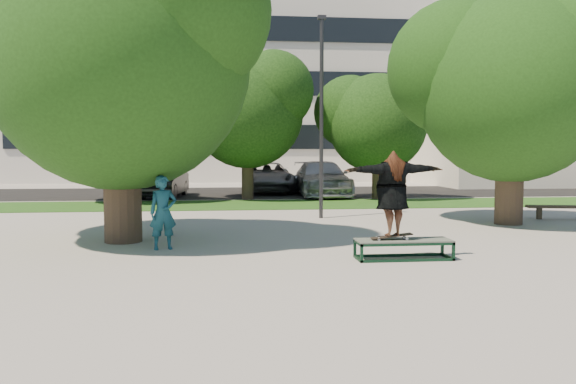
{
  "coord_description": "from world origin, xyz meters",
  "views": [
    {
      "loc": [
        -1.84,
        -11.91,
        2.04
      ],
      "look_at": [
        -0.49,
        0.6,
        1.13
      ],
      "focal_mm": 35.0,
      "sensor_mm": 36.0,
      "label": 1
    }
  ],
  "objects": [
    {
      "name": "car_silver_b",
      "position": [
        2.44,
        13.5,
        0.79
      ],
      "size": [
        2.25,
        5.48,
        1.59
      ],
      "primitive_type": "imported",
      "rotation": [
        0.0,
        0.0,
        -0.0
      ],
      "color": "#A4A4A9",
      "rests_on": "asphalt_strip"
    },
    {
      "name": "bench",
      "position": [
        8.5,
        3.85,
        0.35
      ],
      "size": [
        2.73,
        0.89,
        0.42
      ],
      "rotation": [
        0.0,
        0.0,
        -0.2
      ],
      "color": "#483D2B",
      "rests_on": "ground"
    },
    {
      "name": "bystander",
      "position": [
        -3.18,
        -0.11,
        0.77
      ],
      "size": [
        0.65,
        0.52,
        1.55
      ],
      "primitive_type": "imported",
      "rotation": [
        0.0,
        0.0,
        0.3
      ],
      "color": "#174A59",
      "rests_on": "ground"
    },
    {
      "name": "grass_strip",
      "position": [
        1.0,
        9.5,
        0.01
      ],
      "size": [
        30.0,
        4.0,
        0.02
      ],
      "primitive_type": "cube",
      "color": "#184B15",
      "rests_on": "ground"
    },
    {
      "name": "car_grey",
      "position": [
        0.13,
        16.03,
        0.75
      ],
      "size": [
        2.6,
        5.42,
        1.49
      ],
      "primitive_type": "imported",
      "rotation": [
        0.0,
        0.0,
        -0.02
      ],
      "color": "slate",
      "rests_on": "asphalt_strip"
    },
    {
      "name": "bg_tree_mid",
      "position": [
        -1.08,
        12.08,
        4.02
      ],
      "size": [
        5.76,
        4.92,
        6.24
      ],
      "color": "#38281E",
      "rests_on": "ground"
    },
    {
      "name": "tree_right",
      "position": [
        5.92,
        3.08,
        4.09
      ],
      "size": [
        6.24,
        5.33,
        6.51
      ],
      "color": "#38281E",
      "rests_on": "ground"
    },
    {
      "name": "bg_tree_right",
      "position": [
        4.43,
        11.57,
        3.49
      ],
      "size": [
        5.04,
        4.31,
        5.43
      ],
      "color": "#38281E",
      "rests_on": "ground"
    },
    {
      "name": "side_building",
      "position": [
        18.0,
        22.0,
        4.0
      ],
      "size": [
        15.0,
        10.0,
        8.0
      ],
      "primitive_type": "cube",
      "color": "silver",
      "rests_on": "ground"
    },
    {
      "name": "asphalt_strip",
      "position": [
        0.0,
        16.0,
        0.01
      ],
      "size": [
        40.0,
        8.0,
        0.01
      ],
      "primitive_type": "cube",
      "color": "black",
      "rests_on": "ground"
    },
    {
      "name": "skater_rig",
      "position": [
        1.23,
        -1.68,
        1.25
      ],
      "size": [
        2.02,
        0.78,
        1.68
      ],
      "rotation": [
        0.0,
        0.0,
        3.27
      ],
      "color": "white",
      "rests_on": "grind_box"
    },
    {
      "name": "tree_left",
      "position": [
        -4.29,
        1.09,
        4.42
      ],
      "size": [
        6.96,
        5.95,
        7.12
      ],
      "color": "#38281E",
      "rests_on": "ground"
    },
    {
      "name": "car_silver_a",
      "position": [
        -6.16,
        15.93,
        0.65
      ],
      "size": [
        1.58,
        3.82,
        1.29
      ],
      "primitive_type": "imported",
      "rotation": [
        0.0,
        0.0,
        0.01
      ],
      "color": "#B8B8BD",
      "rests_on": "asphalt_strip"
    },
    {
      "name": "bg_tree_left",
      "position": [
        -6.57,
        11.07,
        3.73
      ],
      "size": [
        5.28,
        4.51,
        5.77
      ],
      "color": "#38281E",
      "rests_on": "ground"
    },
    {
      "name": "office_building",
      "position": [
        -2.0,
        31.98,
        8.0
      ],
      "size": [
        30.0,
        14.12,
        16.0
      ],
      "color": "silver",
      "rests_on": "ground"
    },
    {
      "name": "lamppost",
      "position": [
        1.0,
        5.0,
        3.15
      ],
      "size": [
        0.25,
        0.15,
        6.11
      ],
      "color": "#2D2D30",
      "rests_on": "ground"
    },
    {
      "name": "grind_box",
      "position": [
        1.46,
        -1.68,
        0.19
      ],
      "size": [
        1.8,
        0.6,
        0.38
      ],
      "color": "#10311E",
      "rests_on": "ground"
    },
    {
      "name": "car_dark",
      "position": [
        -4.65,
        13.5,
        0.7
      ],
      "size": [
        1.88,
        4.35,
        1.39
      ],
      "primitive_type": "imported",
      "rotation": [
        0.0,
        0.0,
        -0.1
      ],
      "color": "black",
      "rests_on": "asphalt_strip"
    },
    {
      "name": "ground",
      "position": [
        0.0,
        0.0,
        0.0
      ],
      "size": [
        120.0,
        120.0,
        0.0
      ],
      "primitive_type": "plane",
      "color": "gray",
      "rests_on": "ground"
    }
  ]
}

